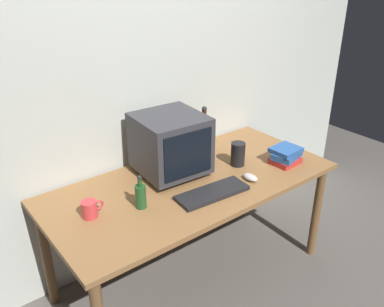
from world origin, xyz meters
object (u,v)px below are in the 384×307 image
at_px(bottle_short, 141,195).
at_px(mug, 90,209).
at_px(bottle_tall, 204,136).
at_px(book_stack, 286,155).
at_px(metal_canister, 238,154).
at_px(keyboard, 212,193).
at_px(computer_mouse, 250,177).
at_px(crt_monitor, 170,144).

distance_m(bottle_short, mug, 0.26).
distance_m(bottle_tall, book_stack, 0.54).
height_order(book_stack, metal_canister, metal_canister).
relative_size(keyboard, mug, 3.50).
bearing_deg(book_stack, computer_mouse, -176.90).
height_order(bottle_short, metal_canister, bottle_short).
distance_m(computer_mouse, bottle_short, 0.68).
relative_size(crt_monitor, mug, 3.42).
xyz_separation_m(computer_mouse, bottle_tall, (0.02, 0.45, 0.11)).
bearing_deg(metal_canister, computer_mouse, -111.91).
distance_m(crt_monitor, computer_mouse, 0.51).
distance_m(computer_mouse, book_stack, 0.34).
bearing_deg(computer_mouse, crt_monitor, 128.34).
height_order(keyboard, computer_mouse, computer_mouse).
xyz_separation_m(crt_monitor, mug, (-0.59, -0.13, -0.15)).
xyz_separation_m(book_stack, mug, (-1.24, 0.22, -0.01)).
bearing_deg(computer_mouse, metal_canister, 65.20).
height_order(bottle_tall, mug, bottle_tall).
distance_m(bottle_short, book_stack, 1.00).
distance_m(computer_mouse, mug, 0.94).
xyz_separation_m(crt_monitor, bottle_tall, (0.34, 0.09, -0.07)).
xyz_separation_m(computer_mouse, mug, (-0.91, 0.24, 0.03)).
bearing_deg(crt_monitor, keyboard, -84.61).
distance_m(keyboard, bottle_tall, 0.55).
bearing_deg(bottle_short, metal_canister, 2.98).
relative_size(computer_mouse, mug, 0.83).
distance_m(crt_monitor, book_stack, 0.75).
bearing_deg(crt_monitor, book_stack, -27.82).
bearing_deg(bottle_short, mug, 161.18).
bearing_deg(bottle_short, computer_mouse, -12.92).
bearing_deg(crt_monitor, metal_canister, -23.65).
height_order(keyboard, book_stack, book_stack).
bearing_deg(mug, crt_monitor, 12.02).
distance_m(crt_monitor, bottle_short, 0.42).
relative_size(keyboard, metal_canister, 2.80).
xyz_separation_m(computer_mouse, book_stack, (0.33, 0.02, 0.04)).
bearing_deg(book_stack, bottle_short, 172.37).
distance_m(crt_monitor, bottle_tall, 0.35).
xyz_separation_m(bottle_tall, book_stack, (0.32, -0.44, -0.07)).
bearing_deg(bottle_tall, keyboard, -124.46).
xyz_separation_m(bottle_short, mug, (-0.25, 0.08, -0.03)).
xyz_separation_m(bottle_tall, mug, (-0.93, -0.22, -0.08)).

